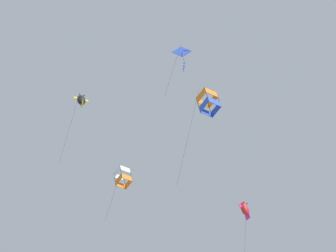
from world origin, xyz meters
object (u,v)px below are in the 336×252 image
kite_diamond_highest (182,52)px  kite_fish_mid_left (81,100)px  kite_fish_low_drifter (245,209)px  kite_box_near_left (123,177)px  kite_box_far_centre (208,102)px

kite_diamond_highest → kite_fish_mid_left: (-0.07, 7.39, -3.09)m
kite_fish_low_drifter → kite_fish_mid_left: bearing=-31.8°
kite_box_near_left → kite_fish_low_drifter: bearing=139.8°
kite_diamond_highest → kite_fish_mid_left: kite_diamond_highest is taller
kite_box_far_centre → kite_fish_mid_left: (-6.28, 8.24, -2.98)m
kite_box_far_centre → kite_diamond_highest: kite_box_far_centre is taller
kite_fish_low_drifter → kite_fish_mid_left: (-4.60, 10.56, 7.62)m
kite_fish_mid_left → kite_fish_low_drifter: bearing=165.1°
kite_fish_low_drifter → kite_fish_mid_left: kite_fish_mid_left is taller
kite_box_near_left → kite_fish_mid_left: (-3.24, 2.34, 4.84)m
kite_diamond_highest → kite_fish_mid_left: size_ratio=0.84×
kite_box_near_left → kite_diamond_highest: size_ratio=0.81×
kite_fish_low_drifter → kite_box_far_centre: bearing=-91.2°
kite_box_near_left → kite_box_far_centre: kite_box_far_centre is taller
kite_diamond_highest → kite_fish_low_drifter: size_ratio=0.70×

